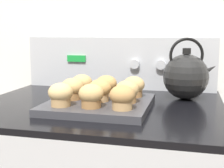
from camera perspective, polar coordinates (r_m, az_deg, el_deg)
name	(u,v)px	position (r m, az deg, el deg)	size (l,w,h in m)	color
wall_back	(122,20)	(1.34, 1.84, 11.54)	(8.00, 0.05, 2.40)	silver
control_panel	(119,63)	(1.30, 1.35, 3.89)	(0.78, 0.07, 0.21)	#B7BABF
muffin_pan	(99,104)	(0.97, -2.32, -3.73)	(0.31, 0.31, 0.02)	#38383D
muffin_r0_c0	(61,95)	(0.90, -9.39, -1.91)	(0.07, 0.07, 0.07)	tan
muffin_r0_c1	(91,96)	(0.88, -3.84, -2.16)	(0.07, 0.07, 0.07)	olive
muffin_r0_c2	(122,97)	(0.85, 1.88, -2.45)	(0.07, 0.07, 0.07)	tan
muffin_r1_c0	(72,89)	(0.99, -7.28, -0.87)	(0.07, 0.07, 0.07)	olive
muffin_r1_c1	(100,90)	(0.96, -2.29, -1.16)	(0.07, 0.07, 0.07)	tan
muffin_r1_c2	(127,92)	(0.94, 2.77, -1.39)	(0.07, 0.07, 0.07)	olive
muffin_r2_c0	(82,84)	(1.07, -5.51, -0.03)	(0.07, 0.07, 0.07)	tan
muffin_r2_c1	(106,85)	(1.05, -1.03, -0.24)	(0.07, 0.07, 0.07)	tan
muffin_r2_c2	(134,87)	(1.02, 4.02, -0.47)	(0.07, 0.07, 0.07)	olive
tea_kettle	(186,76)	(1.11, 13.41, 1.48)	(0.19, 0.16, 0.21)	black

